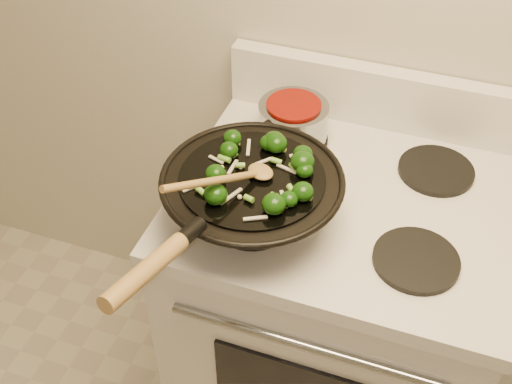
% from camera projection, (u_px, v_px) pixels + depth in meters
% --- Properties ---
extents(stove, '(0.78, 0.67, 1.08)m').
position_uv_depth(stove, '(332.00, 312.00, 1.79)').
color(stove, white).
rests_on(stove, ground).
extents(wok, '(0.39, 0.64, 0.21)m').
position_uv_depth(wok, '(251.00, 197.00, 1.36)').
color(wok, black).
rests_on(wok, stove).
extents(stirfry, '(0.26, 0.26, 0.05)m').
position_uv_depth(stirfry, '(268.00, 166.00, 1.33)').
color(stirfry, '#103408').
rests_on(stirfry, wok).
extents(wooden_spoon, '(0.16, 0.25, 0.11)m').
position_uv_depth(wooden_spoon, '(234.00, 177.00, 1.27)').
color(wooden_spoon, olive).
rests_on(wooden_spoon, wok).
extents(saucepan, '(0.17, 0.27, 0.10)m').
position_uv_depth(saucepan, '(293.00, 121.00, 1.58)').
color(saucepan, gray).
rests_on(saucepan, stove).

